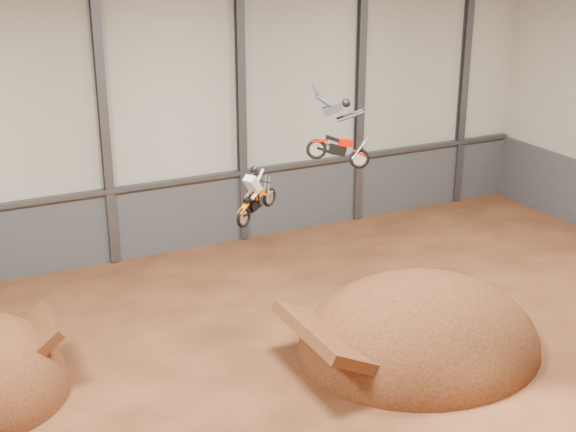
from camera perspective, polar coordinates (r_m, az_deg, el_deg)
name	(u,v)px	position (r m, az deg, el deg)	size (l,w,h in m)	color
floor	(328,400)	(27.70, 2.88, -12.91)	(40.00, 40.00, 0.00)	#4D2614
back_wall	(173,109)	(37.90, -8.15, 7.55)	(40.00, 0.10, 14.00)	beige
lower_band_back	(179,216)	(39.26, -7.73, 0.02)	(39.80, 0.18, 3.50)	#4B4D52
steel_rail	(179,181)	(38.55, -7.78, 2.47)	(39.80, 0.35, 0.20)	#47494F
steel_column_2	(103,117)	(36.83, -12.99, 6.88)	(0.40, 0.36, 13.90)	#47494F
steel_column_3	(241,103)	(38.87, -3.36, 8.02)	(0.40, 0.36, 13.90)	#47494F
steel_column_4	(360,91)	(41.88, 5.15, 8.84)	(0.40, 0.36, 13.90)	#47494F
steel_column_5	(464,81)	(45.67, 12.41, 9.39)	(0.40, 0.36, 13.90)	#47494F
landing_ramp	(419,348)	(31.03, 9.27, -9.28)	(9.42, 8.33, 5.44)	#432010
fmx_rider_a	(258,188)	(27.91, -2.17, 1.99)	(2.24, 0.86, 2.03)	#E16000
fmx_rider_b	(336,128)	(29.32, 3.45, 6.30)	(3.17, 0.91, 2.72)	#AE0A00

